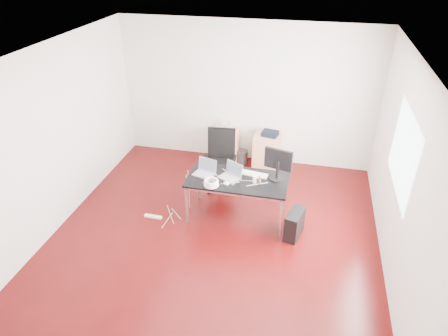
% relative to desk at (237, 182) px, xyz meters
% --- Properties ---
extents(room_shell, '(5.00, 5.00, 5.00)m').
position_rel_desk_xyz_m(room_shell, '(-0.20, -0.46, 0.73)').
color(room_shell, '#3B0607').
rests_on(room_shell, ground).
extents(desk, '(1.60, 0.80, 0.73)m').
position_rel_desk_xyz_m(desk, '(0.00, 0.00, 0.00)').
color(desk, black).
rests_on(desk, ground).
extents(office_chair, '(0.52, 0.54, 1.08)m').
position_rel_desk_xyz_m(office_chair, '(-0.49, 0.88, -0.07)').
color(office_chair, black).
rests_on(office_chair, ground).
extents(filing_cabinet_left, '(0.50, 0.50, 0.70)m').
position_rel_desk_xyz_m(filing_cabinet_left, '(-0.59, 1.77, -0.33)').
color(filing_cabinet_left, tan).
rests_on(filing_cabinet_left, ground).
extents(filing_cabinet_right, '(0.50, 0.50, 0.70)m').
position_rel_desk_xyz_m(filing_cabinet_right, '(0.24, 1.77, -0.33)').
color(filing_cabinet_right, tan).
rests_on(filing_cabinet_right, ground).
extents(pc_tower, '(0.30, 0.49, 0.44)m').
position_rel_desk_xyz_m(pc_tower, '(0.96, -0.29, -0.46)').
color(pc_tower, black).
rests_on(pc_tower, ground).
extents(wastebasket, '(0.29, 0.29, 0.28)m').
position_rel_desk_xyz_m(wastebasket, '(-0.26, 1.79, -0.54)').
color(wastebasket, black).
rests_on(wastebasket, ground).
extents(power_strip, '(0.30, 0.07, 0.04)m').
position_rel_desk_xyz_m(power_strip, '(-1.35, -0.36, -0.66)').
color(power_strip, white).
rests_on(power_strip, ground).
extents(laptop_left, '(0.39, 0.33, 0.23)m').
position_rel_desk_xyz_m(laptop_left, '(-0.54, 0.04, 0.11)').
color(laptop_left, silver).
rests_on(laptop_left, desk).
extents(laptop_right, '(0.41, 0.38, 0.23)m').
position_rel_desk_xyz_m(laptop_right, '(-0.11, 0.02, 0.11)').
color(laptop_right, silver).
rests_on(laptop_right, desk).
extents(monitor, '(0.45, 0.26, 0.51)m').
position_rel_desk_xyz_m(monitor, '(0.61, 0.17, 0.34)').
color(monitor, black).
rests_on(monitor, desk).
extents(keyboard, '(0.46, 0.20, 0.02)m').
position_rel_desk_xyz_m(keyboard, '(0.24, 0.18, 0.06)').
color(keyboard, white).
rests_on(keyboard, desk).
extents(cup_white, '(0.08, 0.08, 0.12)m').
position_rel_desk_xyz_m(cup_white, '(0.29, -0.04, 0.11)').
color(cup_white, white).
rests_on(cup_white, desk).
extents(cup_brown, '(0.10, 0.10, 0.10)m').
position_rel_desk_xyz_m(cup_brown, '(0.34, -0.05, 0.10)').
color(cup_brown, '#51311B').
rests_on(cup_brown, desk).
extents(cable_coil, '(0.24, 0.24, 0.11)m').
position_rel_desk_xyz_m(cable_coil, '(-0.36, -0.29, 0.11)').
color(cable_coil, white).
rests_on(cable_coil, desk).
extents(power_adapter, '(0.09, 0.09, 0.03)m').
position_rel_desk_xyz_m(power_adapter, '(-0.14, -0.19, 0.07)').
color(power_adapter, white).
rests_on(power_adapter, desk).
extents(speaker, '(0.10, 0.09, 0.18)m').
position_rel_desk_xyz_m(speaker, '(-0.53, 1.81, 0.11)').
color(speaker, '#9E9E9E').
rests_on(speaker, filing_cabinet_left).
extents(navy_garment, '(0.34, 0.29, 0.09)m').
position_rel_desk_xyz_m(navy_garment, '(0.30, 1.75, 0.07)').
color(navy_garment, black).
rests_on(navy_garment, filing_cabinet_right).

